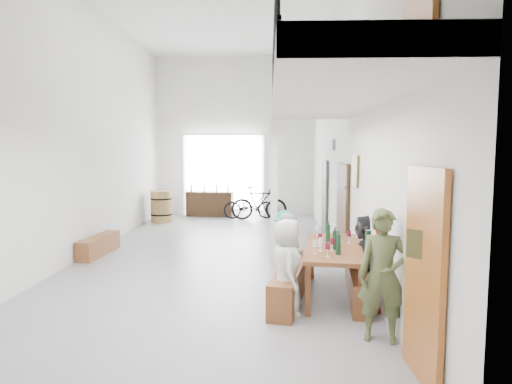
{
  "coord_description": "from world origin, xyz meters",
  "views": [
    {
      "loc": [
        1.21,
        -8.98,
        2.25
      ],
      "look_at": [
        0.94,
        -0.5,
        1.44
      ],
      "focal_mm": 30.0,
      "sensor_mm": 36.0,
      "label": 1
    }
  ],
  "objects_px": {
    "bench_inner": "(291,281)",
    "oak_barrel": "(161,206)",
    "side_bench": "(99,245)",
    "host_standing": "(383,275)",
    "tasting_table": "(333,251)",
    "serving_counter": "(210,204)",
    "bicycle_near": "(249,205)"
  },
  "relations": [
    {
      "from": "bench_inner",
      "to": "oak_barrel",
      "type": "height_order",
      "value": "oak_barrel"
    },
    {
      "from": "side_bench",
      "to": "host_standing",
      "type": "relative_size",
      "value": 0.93
    },
    {
      "from": "tasting_table",
      "to": "bench_inner",
      "type": "bearing_deg",
      "value": -165.03
    },
    {
      "from": "serving_counter",
      "to": "host_standing",
      "type": "bearing_deg",
      "value": -64.07
    },
    {
      "from": "side_bench",
      "to": "oak_barrel",
      "type": "height_order",
      "value": "oak_barrel"
    },
    {
      "from": "side_bench",
      "to": "bench_inner",
      "type": "bearing_deg",
      "value": -32.69
    },
    {
      "from": "host_standing",
      "to": "bicycle_near",
      "type": "distance_m",
      "value": 9.4
    },
    {
      "from": "serving_counter",
      "to": "bicycle_near",
      "type": "xyz_separation_m",
      "value": [
        1.39,
        -0.5,
        0.03
      ]
    },
    {
      "from": "bench_inner",
      "to": "oak_barrel",
      "type": "xyz_separation_m",
      "value": [
        -3.76,
        6.94,
        0.25
      ]
    },
    {
      "from": "serving_counter",
      "to": "tasting_table",
      "type": "bearing_deg",
      "value": -62.81
    },
    {
      "from": "bench_inner",
      "to": "side_bench",
      "type": "relative_size",
      "value": 1.49
    },
    {
      "from": "tasting_table",
      "to": "serving_counter",
      "type": "xyz_separation_m",
      "value": [
        -3.05,
        8.12,
        -0.28
      ]
    },
    {
      "from": "oak_barrel",
      "to": "side_bench",
      "type": "bearing_deg",
      "value": -93.65
    },
    {
      "from": "bench_inner",
      "to": "serving_counter",
      "type": "relative_size",
      "value": 1.36
    },
    {
      "from": "bench_inner",
      "to": "bicycle_near",
      "type": "relative_size",
      "value": 1.27
    },
    {
      "from": "host_standing",
      "to": "tasting_table",
      "type": "bearing_deg",
      "value": 114.84
    },
    {
      "from": "tasting_table",
      "to": "bench_inner",
      "type": "distance_m",
      "value": 0.8
    },
    {
      "from": "oak_barrel",
      "to": "serving_counter",
      "type": "xyz_separation_m",
      "value": [
        1.37,
        1.26,
        -0.08
      ]
    },
    {
      "from": "serving_counter",
      "to": "bicycle_near",
      "type": "bearing_deg",
      "value": -13.32
    },
    {
      "from": "side_bench",
      "to": "serving_counter",
      "type": "relative_size",
      "value": 0.91
    },
    {
      "from": "serving_counter",
      "to": "side_bench",
      "type": "bearing_deg",
      "value": -99.79
    },
    {
      "from": "tasting_table",
      "to": "host_standing",
      "type": "height_order",
      "value": "host_standing"
    },
    {
      "from": "oak_barrel",
      "to": "host_standing",
      "type": "xyz_separation_m",
      "value": [
        4.77,
        -8.42,
        0.29
      ]
    },
    {
      "from": "host_standing",
      "to": "side_bench",
      "type": "bearing_deg",
      "value": 153.46
    },
    {
      "from": "serving_counter",
      "to": "host_standing",
      "type": "height_order",
      "value": "host_standing"
    },
    {
      "from": "side_bench",
      "to": "tasting_table",
      "type": "bearing_deg",
      "value": -28.08
    },
    {
      "from": "host_standing",
      "to": "oak_barrel",
      "type": "bearing_deg",
      "value": 131.88
    },
    {
      "from": "side_bench",
      "to": "oak_barrel",
      "type": "bearing_deg",
      "value": 86.35
    },
    {
      "from": "side_bench",
      "to": "bicycle_near",
      "type": "distance_m",
      "value": 5.95
    },
    {
      "from": "oak_barrel",
      "to": "bench_inner",
      "type": "bearing_deg",
      "value": -61.52
    },
    {
      "from": "side_bench",
      "to": "serving_counter",
      "type": "distance_m",
      "value": 5.85
    },
    {
      "from": "tasting_table",
      "to": "serving_counter",
      "type": "bearing_deg",
      "value": 118.03
    }
  ]
}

